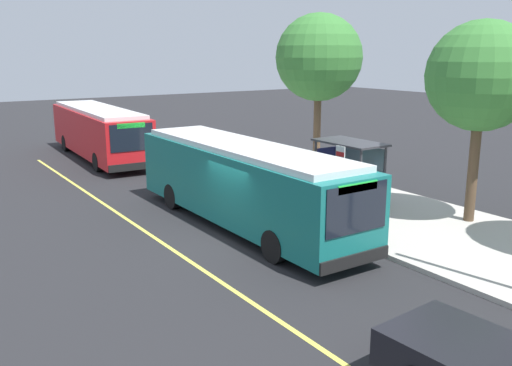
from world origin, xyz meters
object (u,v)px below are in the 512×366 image
Objects in this scene: pedestrian_commuter at (317,178)px; transit_bus_second at (99,131)px; transit_bus_main at (243,182)px; waiting_bench at (348,190)px; route_sign_post at (340,174)px.

transit_bus_second is at bearing -165.01° from pedestrian_commuter.
pedestrian_commuter is at bearing 99.40° from transit_bus_main.
route_sign_post is (2.00, -2.29, 1.32)m from waiting_bench.
transit_bus_main and transit_bus_second have the same top height.
transit_bus_second reaches higher than waiting_bench.
transit_bus_main is at bearing -90.99° from waiting_bench.
pedestrian_commuter is at bearing 14.99° from transit_bus_second.
waiting_bench is 1.32m from pedestrian_commuter.
transit_bus_main is 15.50m from transit_bus_second.
transit_bus_main is 3.37m from route_sign_post.
transit_bus_second and route_sign_post have the same top height.
transit_bus_second is 17.79m from route_sign_post.
transit_bus_main is 6.77× the size of pedestrian_commuter.
transit_bus_main is at bearing -80.60° from pedestrian_commuter.
waiting_bench is (0.09, 4.92, -0.98)m from transit_bus_main.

